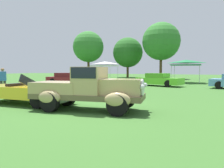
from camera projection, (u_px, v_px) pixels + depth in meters
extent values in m
plane|color=#386628|center=(87.00, 110.00, 8.21)|extent=(120.00, 120.00, 0.00)
cube|color=brown|center=(88.00, 96.00, 8.18)|extent=(4.53, 2.03, 0.20)
cube|color=tan|center=(120.00, 87.00, 7.81)|extent=(1.75, 1.30, 0.60)
ellipsoid|color=silver|center=(142.00, 88.00, 7.60)|extent=(0.23, 0.54, 0.68)
cube|color=tan|center=(90.00, 80.00, 8.10)|extent=(1.23, 1.50, 1.04)
cube|color=black|center=(90.00, 73.00, 8.08)|extent=(1.14, 1.53, 0.40)
cube|color=tan|center=(59.00, 88.00, 8.48)|extent=(2.08, 1.66, 0.48)
ellipsoid|color=tan|center=(126.00, 95.00, 8.52)|extent=(0.96, 0.48, 0.52)
ellipsoid|color=tan|center=(117.00, 100.00, 7.13)|extent=(0.96, 0.48, 0.52)
ellipsoid|color=tan|center=(67.00, 93.00, 9.19)|extent=(0.96, 0.48, 0.52)
ellipsoid|color=tan|center=(49.00, 97.00, 7.80)|extent=(0.96, 0.48, 0.52)
sphere|color=silver|center=(145.00, 85.00, 8.00)|extent=(0.18, 0.18, 0.18)
sphere|color=silver|center=(142.00, 87.00, 7.16)|extent=(0.18, 0.18, 0.18)
cylinder|color=black|center=(126.00, 99.00, 8.53)|extent=(0.76, 0.24, 0.76)
cylinder|color=black|center=(117.00, 105.00, 7.14)|extent=(0.76, 0.24, 0.76)
cylinder|color=black|center=(67.00, 97.00, 9.21)|extent=(0.76, 0.24, 0.76)
cylinder|color=black|center=(50.00, 102.00, 7.82)|extent=(0.76, 0.24, 0.76)
cube|color=yellow|center=(25.00, 91.00, 9.73)|extent=(4.40, 1.83, 0.52)
cube|color=yellow|center=(47.00, 88.00, 9.25)|extent=(1.80, 1.49, 0.20)
cube|color=black|center=(30.00, 83.00, 9.60)|extent=(0.09, 1.25, 0.82)
cube|color=black|center=(18.00, 86.00, 9.87)|extent=(0.31, 1.21, 0.28)
cube|color=silver|center=(67.00, 100.00, 8.92)|extent=(0.14, 1.65, 0.12)
cylinder|color=black|center=(60.00, 96.00, 9.96)|extent=(0.66, 0.20, 0.66)
cylinder|color=black|center=(37.00, 101.00, 8.52)|extent=(0.66, 0.20, 0.66)
cylinder|color=black|center=(16.00, 94.00, 10.96)|extent=(0.66, 0.20, 0.66)
cube|color=maroon|center=(66.00, 80.00, 22.21)|extent=(4.14, 2.09, 0.60)
cube|color=maroon|center=(65.00, 75.00, 22.22)|extent=(1.90, 1.62, 0.44)
cylinder|color=black|center=(73.00, 82.00, 21.14)|extent=(0.64, 0.22, 0.64)
cylinder|color=black|center=(53.00, 81.00, 21.83)|extent=(0.64, 0.22, 0.64)
cube|color=#60C62D|center=(159.00, 81.00, 19.95)|extent=(4.63, 2.92, 0.60)
cube|color=#4D9F24|center=(158.00, 75.00, 20.03)|extent=(2.25, 1.96, 0.44)
cylinder|color=black|center=(168.00, 84.00, 18.53)|extent=(0.64, 0.22, 0.64)
cylinder|color=black|center=(143.00, 82.00, 20.22)|extent=(0.64, 0.22, 0.64)
cylinder|color=black|center=(219.00, 85.00, 16.86)|extent=(0.64, 0.22, 0.64)
cylinder|color=#383838|center=(5.00, 87.00, 13.47)|extent=(0.16, 0.16, 0.86)
cylinder|color=#383838|center=(1.00, 88.00, 13.40)|extent=(0.16, 0.16, 0.86)
cube|color=#336BB2|center=(3.00, 76.00, 13.39)|extent=(0.45, 0.45, 0.60)
sphere|color=#936B4C|center=(3.00, 70.00, 13.36)|extent=(0.22, 0.22, 0.22)
cylinder|color=#283351|center=(101.00, 82.00, 18.70)|extent=(0.16, 0.16, 0.86)
cylinder|color=#283351|center=(100.00, 82.00, 18.50)|extent=(0.16, 0.16, 0.86)
cube|color=gold|center=(100.00, 74.00, 18.55)|extent=(0.35, 0.45, 0.60)
sphere|color=beige|center=(100.00, 69.00, 18.52)|extent=(0.22, 0.22, 0.22)
cylinder|color=#B7B7BC|center=(118.00, 73.00, 30.83)|extent=(0.05, 0.05, 2.05)
cylinder|color=#B7B7BC|center=(110.00, 73.00, 28.20)|extent=(0.05, 0.05, 2.05)
cylinder|color=#B7B7BC|center=(100.00, 73.00, 31.95)|extent=(0.05, 0.05, 2.05)
cylinder|color=#B7B7BC|center=(91.00, 73.00, 29.31)|extent=(0.05, 0.05, 2.05)
cube|color=silver|center=(105.00, 66.00, 30.00)|extent=(3.19, 3.19, 0.10)
pyramid|color=silver|center=(105.00, 63.00, 29.97)|extent=(3.13, 3.13, 0.38)
cylinder|color=#B7B7BC|center=(200.00, 74.00, 25.47)|extent=(0.05, 0.05, 2.05)
cylinder|color=#B7B7BC|center=(199.00, 75.00, 22.73)|extent=(0.05, 0.05, 2.05)
cylinder|color=#B7B7BC|center=(174.00, 74.00, 26.63)|extent=(0.05, 0.05, 2.05)
cylinder|color=#B7B7BC|center=(171.00, 74.00, 23.89)|extent=(0.05, 0.05, 2.05)
cube|color=#1E703D|center=(186.00, 65.00, 24.61)|extent=(3.32, 3.32, 0.10)
pyramid|color=#1E703D|center=(186.00, 61.00, 24.58)|extent=(3.25, 3.25, 0.38)
cylinder|color=brown|center=(88.00, 66.00, 40.10)|extent=(0.44, 0.44, 4.25)
sphere|color=#337A2D|center=(88.00, 47.00, 39.83)|extent=(5.85, 5.85, 5.85)
cylinder|color=brown|center=(128.00, 69.00, 40.47)|extent=(0.44, 0.44, 3.23)
sphere|color=#286623|center=(128.00, 53.00, 40.25)|extent=(5.73, 5.73, 5.73)
cylinder|color=brown|center=(161.00, 65.00, 35.61)|extent=(0.44, 0.44, 4.55)
sphere|color=#337A2D|center=(161.00, 41.00, 35.32)|extent=(6.37, 6.37, 6.37)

